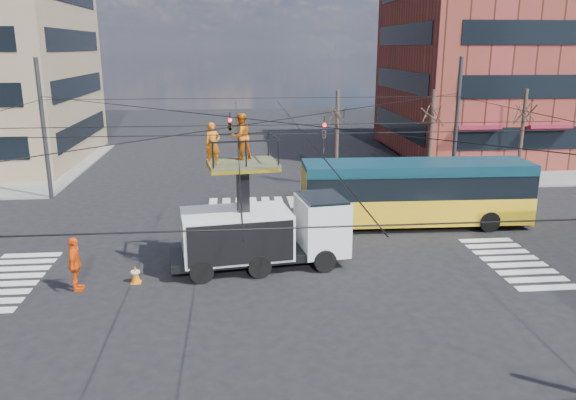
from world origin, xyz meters
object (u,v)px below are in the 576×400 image
at_px(traffic_cone, 136,274).
at_px(flagger, 343,235).
at_px(worker_ground, 75,264).
at_px(utility_truck, 264,218).
at_px(city_bus, 416,192).

height_order(traffic_cone, flagger, flagger).
xyz_separation_m(worker_ground, flagger, (10.28, 2.61, -0.12)).
relative_size(traffic_cone, flagger, 0.38).
bearing_deg(traffic_cone, worker_ground, -166.37).
bearing_deg(utility_truck, flagger, 6.31).
bearing_deg(flagger, city_bus, 117.32).
height_order(utility_truck, city_bus, utility_truck).
xyz_separation_m(utility_truck, flagger, (3.39, 0.85, -1.12)).
height_order(city_bus, traffic_cone, city_bus).
xyz_separation_m(utility_truck, city_bus, (7.65, 4.56, -0.29)).
distance_m(utility_truck, traffic_cone, 5.32).
height_order(utility_truck, traffic_cone, utility_truck).
bearing_deg(utility_truck, worker_ground, -173.43).
height_order(worker_ground, flagger, worker_ground).
bearing_deg(worker_ground, utility_truck, -81.99).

